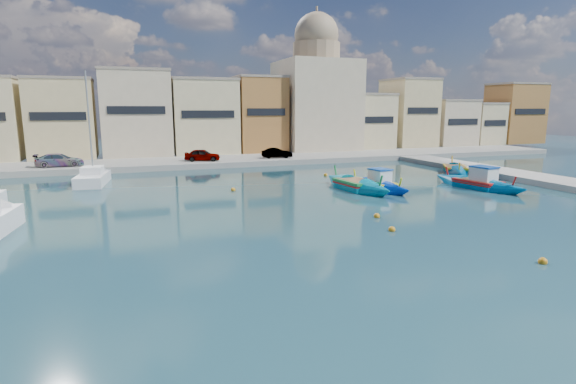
{
  "coord_description": "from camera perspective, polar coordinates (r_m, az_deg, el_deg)",
  "views": [
    {
      "loc": [
        -15.42,
        -18.48,
        6.29
      ],
      "look_at": [
        -6.5,
        6.0,
        1.4
      ],
      "focal_mm": 28.0,
      "sensor_mm": 36.0,
      "label": 1
    }
  ],
  "objects": [
    {
      "name": "church_block",
      "position": [
        63.8,
        3.56,
        12.52
      ],
      "size": [
        10.0,
        10.0,
        19.1
      ],
      "color": "#C0AE8F",
      "rests_on": "ground"
    },
    {
      "name": "luzzu_cyan_mid",
      "position": [
        47.12,
        20.44,
        2.6
      ],
      "size": [
        6.11,
        7.86,
        2.41
      ],
      "color": "#00619A",
      "rests_on": "ground"
    },
    {
      "name": "luzzu_turquoise_cabin",
      "position": [
        38.75,
        22.97,
        0.94
      ],
      "size": [
        3.25,
        8.87,
        2.79
      ],
      "color": "#00629B",
      "rests_on": "ground"
    },
    {
      "name": "luzzu_green",
      "position": [
        35.45,
        8.65,
        0.76
      ],
      "size": [
        3.09,
        8.7,
        2.68
      ],
      "color": "#007696",
      "rests_on": "ground"
    },
    {
      "name": "north_townhouses",
      "position": [
        61.93,
        0.91,
        9.44
      ],
      "size": [
        83.2,
        7.87,
        10.19
      ],
      "color": "#C8B88A",
      "rests_on": "ground"
    },
    {
      "name": "mooring_buoys",
      "position": [
        30.34,
        13.28,
        -1.47
      ],
      "size": [
        23.81,
        25.42,
        0.36
      ],
      "color": "orange",
      "rests_on": "ground"
    },
    {
      "name": "north_quay",
      "position": [
        53.12,
        -3.02,
        4.15
      ],
      "size": [
        80.0,
        8.0,
        0.6
      ],
      "primitive_type": "cube",
      "color": "gray",
      "rests_on": "ground"
    },
    {
      "name": "yacht_north",
      "position": [
        42.46,
        -23.15,
        1.79
      ],
      "size": [
        3.03,
        7.69,
        10.0
      ],
      "color": "white",
      "rests_on": "ground"
    },
    {
      "name": "parked_cars",
      "position": [
        49.35,
        -15.99,
        4.34
      ],
      "size": [
        26.59,
        2.54,
        1.29
      ],
      "color": "#4C1919",
      "rests_on": "north_quay"
    },
    {
      "name": "luzzu_blue_cabin",
      "position": [
        35.7,
        11.13,
        0.8
      ],
      "size": [
        3.1,
        7.53,
        2.59
      ],
      "color": "#0030AC",
      "rests_on": "ground"
    },
    {
      "name": "ground",
      "position": [
        24.87,
        19.23,
        -4.63
      ],
      "size": [
        160.0,
        160.0,
        0.0
      ],
      "primitive_type": "plane",
      "color": "#13303A",
      "rests_on": "ground"
    }
  ]
}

